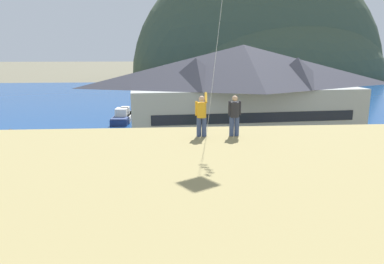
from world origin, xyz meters
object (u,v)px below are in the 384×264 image
at_px(parked_car_front_row_red, 95,207).
at_px(parked_car_front_row_silver, 305,205).
at_px(parking_light_pole, 235,129).
at_px(parked_car_front_row_end, 132,177).
at_px(wharf_dock, 147,117).
at_px(person_kite_flyer, 202,114).
at_px(moored_boat_wharfside, 126,116).
at_px(parked_car_back_row_left, 330,168).
at_px(storage_shed_near_lot, 14,162).
at_px(parked_car_lone_by_shed, 360,194).
at_px(moored_boat_outer_mooring, 169,119).
at_px(person_companion, 235,114).
at_px(parked_car_mid_row_near, 198,210).
at_px(harbor_lodge, 243,90).
at_px(parked_car_corner_spot, 244,174).
at_px(moored_boat_inner_slip, 123,117).

bearing_deg(parked_car_front_row_red, parked_car_front_row_silver, -2.61).
bearing_deg(parking_light_pole, parked_car_front_row_end, -153.70).
bearing_deg(wharf_dock, person_kite_flyer, -84.11).
bearing_deg(moored_boat_wharfside, parked_car_back_row_left, -55.09).
bearing_deg(wharf_dock, storage_shed_near_lot, -104.96).
xyz_separation_m(moored_boat_wharfside, parked_car_front_row_red, (1.57, -34.77, 0.34)).
distance_m(parked_car_front_row_end, parking_light_pole, 10.26).
distance_m(storage_shed_near_lot, parking_light_pole, 18.12).
height_order(parked_car_front_row_end, parked_car_front_row_red, same).
height_order(parked_car_front_row_silver, parked_car_lone_by_shed, same).
relative_size(wharf_dock, moored_boat_outer_mooring, 2.06).
height_order(moored_boat_wharfside, moored_boat_outer_mooring, same).
bearing_deg(parked_car_back_row_left, parked_car_lone_by_shed, -93.88).
distance_m(moored_boat_outer_mooring, person_companion, 39.46).
bearing_deg(parked_car_back_row_left, parked_car_front_row_red, -160.18).
relative_size(parked_car_mid_row_near, person_companion, 2.49).
height_order(moored_boat_outer_mooring, person_companion, person_companion).
xyz_separation_m(moored_boat_outer_mooring, parked_car_lone_by_shed, (12.73, -30.97, 0.34)).
height_order(harbor_lodge, wharf_dock, harbor_lodge).
distance_m(parked_car_front_row_red, parked_car_front_row_silver, 13.36).
relative_size(moored_boat_outer_mooring, parked_car_front_row_red, 1.64).
height_order(moored_boat_outer_mooring, parked_car_front_row_end, moored_boat_outer_mooring).
height_order(harbor_lodge, parked_car_mid_row_near, harbor_lodge).
bearing_deg(parked_car_back_row_left, parked_car_mid_row_near, -147.87).
bearing_deg(harbor_lodge, storage_shed_near_lot, -139.88).
height_order(parked_car_front_row_red, person_kite_flyer, person_kite_flyer).
height_order(parked_car_front_row_silver, person_kite_flyer, person_kite_flyer).
bearing_deg(person_companion, moored_boat_wharfside, 102.22).
relative_size(parked_car_front_row_end, parking_light_pole, 0.66).
height_order(parked_car_back_row_left, parked_car_front_row_silver, same).
height_order(parked_car_mid_row_near, parking_light_pole, parking_light_pole).
xyz_separation_m(storage_shed_near_lot, parked_car_corner_spot, (17.33, 0.83, -1.63)).
bearing_deg(parking_light_pole, moored_boat_wharfside, 116.29).
xyz_separation_m(moored_boat_inner_slip, parked_car_front_row_end, (3.74, -28.04, 0.34)).
bearing_deg(person_kite_flyer, moored_boat_wharfside, 100.36).
height_order(parking_light_pole, person_companion, person_companion).
bearing_deg(parked_car_corner_spot, storage_shed_near_lot, -177.26).
bearing_deg(moored_boat_outer_mooring, parked_car_back_row_left, -62.69).
bearing_deg(moored_boat_wharfside, parked_car_lone_by_shed, -60.26).
relative_size(moored_boat_wharfside, person_companion, 3.18).
distance_m(parked_car_corner_spot, parked_car_front_row_silver, 6.82).
distance_m(parked_car_front_row_red, person_kite_flyer, 11.48).
relative_size(parked_car_mid_row_near, parked_car_front_row_silver, 1.01).
bearing_deg(moored_boat_outer_mooring, parked_car_corner_spot, -77.87).
height_order(moored_boat_wharfside, parked_car_front_row_red, moored_boat_wharfside).
bearing_deg(parked_car_lone_by_shed, person_kite_flyer, -146.71).
bearing_deg(parked_car_front_row_red, moored_boat_wharfside, 92.58).
xyz_separation_m(parked_car_mid_row_near, parked_car_front_row_red, (-6.45, 0.80, 0.00)).
height_order(storage_shed_near_lot, parked_car_front_row_end, storage_shed_near_lot).
height_order(wharf_dock, parked_car_corner_spot, parked_car_corner_spot).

